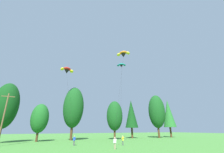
{
  "coord_description": "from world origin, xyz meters",
  "views": [
    {
      "loc": [
        -11.15,
        -0.33,
        2.8
      ],
      "look_at": [
        0.92,
        23.86,
        12.36
      ],
      "focal_mm": 24.01,
      "sensor_mm": 36.0,
      "label": 1
    }
  ],
  "objects_px": {
    "kite_flyer_near": "(74,140)",
    "parafoil_kite_mid_orange": "(123,54)",
    "kite_flyer_mid": "(115,142)",
    "kite_flyer_far": "(123,140)",
    "utility_pole": "(4,117)",
    "parafoil_kite_high_red_yellow": "(67,70)",
    "parafoil_kite_far_teal": "(121,65)"
  },
  "relations": [
    {
      "from": "kite_flyer_far",
      "to": "parafoil_kite_high_red_yellow",
      "type": "height_order",
      "value": "parafoil_kite_high_red_yellow"
    },
    {
      "from": "kite_flyer_near",
      "to": "parafoil_kite_high_red_yellow",
      "type": "relative_size",
      "value": 0.09
    },
    {
      "from": "kite_flyer_far",
      "to": "parafoil_kite_high_red_yellow",
      "type": "distance_m",
      "value": 24.25
    },
    {
      "from": "utility_pole",
      "to": "kite_flyer_near",
      "type": "xyz_separation_m",
      "value": [
        12.3,
        -4.32,
        -3.95
      ]
    },
    {
      "from": "parafoil_kite_mid_orange",
      "to": "utility_pole",
      "type": "bearing_deg",
      "value": 172.45
    },
    {
      "from": "kite_flyer_mid",
      "to": "kite_flyer_far",
      "type": "xyz_separation_m",
      "value": [
        3.85,
        4.2,
        0.01
      ]
    },
    {
      "from": "kite_flyer_mid",
      "to": "kite_flyer_near",
      "type": "bearing_deg",
      "value": 117.6
    },
    {
      "from": "kite_flyer_near",
      "to": "parafoil_kite_far_teal",
      "type": "distance_m",
      "value": 28.39
    },
    {
      "from": "parafoil_kite_high_red_yellow",
      "to": "parafoil_kite_mid_orange",
      "type": "distance_m",
      "value": 16.27
    },
    {
      "from": "parafoil_kite_high_red_yellow",
      "to": "kite_flyer_far",
      "type": "bearing_deg",
      "value": -57.2
    },
    {
      "from": "kite_flyer_far",
      "to": "kite_flyer_near",
      "type": "bearing_deg",
      "value": 154.15
    },
    {
      "from": "kite_flyer_near",
      "to": "kite_flyer_far",
      "type": "relative_size",
      "value": 1.0
    },
    {
      "from": "parafoil_kite_far_teal",
      "to": "parafoil_kite_high_red_yellow",
      "type": "bearing_deg",
      "value": 176.0
    },
    {
      "from": "kite_flyer_far",
      "to": "parafoil_kite_mid_orange",
      "type": "distance_m",
      "value": 22.01
    },
    {
      "from": "kite_flyer_near",
      "to": "parafoil_kite_mid_orange",
      "type": "distance_m",
      "value": 24.22
    },
    {
      "from": "utility_pole",
      "to": "parafoil_kite_mid_orange",
      "type": "xyz_separation_m",
      "value": [
        24.11,
        -3.19,
        17.16
      ]
    },
    {
      "from": "utility_pole",
      "to": "parafoil_kite_high_red_yellow",
      "type": "height_order",
      "value": "parafoil_kite_high_red_yellow"
    },
    {
      "from": "kite_flyer_mid",
      "to": "parafoil_kite_far_teal",
      "type": "distance_m",
      "value": 30.07
    },
    {
      "from": "utility_pole",
      "to": "parafoil_kite_mid_orange",
      "type": "relative_size",
      "value": 0.43
    },
    {
      "from": "utility_pole",
      "to": "kite_flyer_far",
      "type": "bearing_deg",
      "value": -22.01
    },
    {
      "from": "utility_pole",
      "to": "kite_flyer_near",
      "type": "bearing_deg",
      "value": -19.37
    },
    {
      "from": "utility_pole",
      "to": "kite_flyer_far",
      "type": "distance_m",
      "value": 22.35
    },
    {
      "from": "parafoil_kite_mid_orange",
      "to": "kite_flyer_mid",
      "type": "bearing_deg",
      "value": -129.26
    },
    {
      "from": "utility_pole",
      "to": "parafoil_kite_far_teal",
      "type": "relative_size",
      "value": 0.43
    },
    {
      "from": "kite_flyer_mid",
      "to": "parafoil_kite_mid_orange",
      "type": "xyz_separation_m",
      "value": [
        7.56,
        9.25,
        21.11
      ]
    },
    {
      "from": "parafoil_kite_high_red_yellow",
      "to": "parafoil_kite_far_teal",
      "type": "bearing_deg",
      "value": -4.0
    },
    {
      "from": "kite_flyer_mid",
      "to": "kite_flyer_far",
      "type": "bearing_deg",
      "value": 47.45
    },
    {
      "from": "parafoil_kite_far_teal",
      "to": "kite_flyer_mid",
      "type": "bearing_deg",
      "value": -123.85
    },
    {
      "from": "kite_flyer_near",
      "to": "parafoil_kite_far_teal",
      "type": "relative_size",
      "value": 0.08
    },
    {
      "from": "utility_pole",
      "to": "parafoil_kite_high_red_yellow",
      "type": "bearing_deg",
      "value": 28.13
    },
    {
      "from": "kite_flyer_far",
      "to": "parafoil_kite_far_teal",
      "type": "relative_size",
      "value": 0.08
    },
    {
      "from": "kite_flyer_far",
      "to": "utility_pole",
      "type": "bearing_deg",
      "value": 157.99
    }
  ]
}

